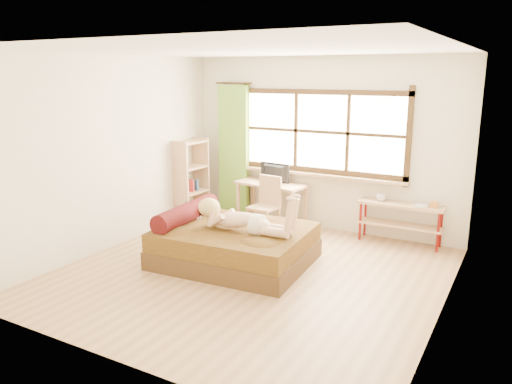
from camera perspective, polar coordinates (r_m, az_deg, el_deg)
The scene contains 18 objects.
floor at distance 6.31m, azimuth -0.63°, elevation -9.34°, with size 4.50×4.50×0.00m, color #9E754C.
ceiling at distance 5.82m, azimuth -0.70°, elevation 15.98°, with size 4.50×4.50×0.00m, color white.
wall_back at distance 7.92m, azimuth 7.50°, elevation 5.40°, with size 4.50×4.50×0.00m, color silver.
wall_front at distance 4.17m, azimuth -16.26°, elevation -2.30°, with size 4.50×4.50×0.00m, color silver.
wall_left at distance 7.29m, azimuth -16.24°, elevation 4.29°, with size 4.50×4.50×0.00m, color silver.
wall_right at distance 5.20m, azimuth 21.38°, elevation 0.38°, with size 4.50×4.50×0.00m, color silver.
window at distance 7.87m, azimuth 7.45°, elevation 6.52°, with size 2.80×0.16×1.46m.
curtain at distance 8.54m, azimuth -2.57°, elevation 4.72°, with size 0.55×0.10×2.20m, color olive.
bed at distance 6.61m, azimuth -2.77°, elevation -5.88°, with size 2.00×1.65×0.72m.
woman at distance 6.32m, azimuth -1.53°, elevation -2.00°, with size 1.33×0.38×0.57m, color #D6AA8A, non-canonical shape.
kitten at distance 6.95m, azimuth -7.07°, elevation -2.12°, with size 0.28×0.11×0.23m, color black, non-canonical shape.
desk at distance 8.08m, azimuth 1.77°, elevation 0.40°, with size 1.20×0.66×0.71m.
monitor at distance 8.07m, azimuth 1.94°, elevation 2.20°, with size 0.54×0.07×0.31m, color black.
chair at distance 7.75m, azimuth 1.22°, elevation -1.10°, with size 0.45×0.45×0.89m.
pipe_shelf at distance 7.55m, azimuth 16.27°, elevation -2.46°, with size 1.21×0.31×0.69m.
cup at distance 7.57m, azimuth 14.08°, elevation -0.61°, with size 0.13×0.13×0.11m, color gray.
book at distance 7.47m, azimuth 17.76°, elevation -1.38°, with size 0.18×0.24×0.02m, color gray.
bookshelf at distance 8.49m, azimuth -7.44°, elevation 1.43°, with size 0.37×0.61×1.36m.
Camera 1 is at (2.90, -5.04, 2.44)m, focal length 35.00 mm.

